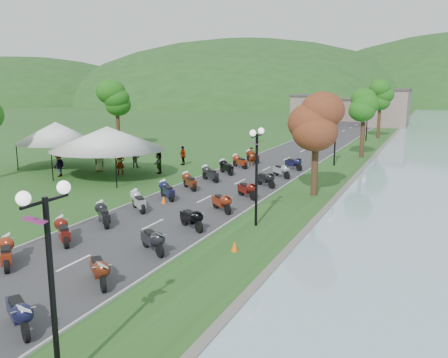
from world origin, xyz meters
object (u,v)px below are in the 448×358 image
at_px(pedestrian_c, 60,177).
at_px(pedestrian_b, 136,167).
at_px(streetlamp_near, 52,293).
at_px(pedestrian_a, 121,175).
at_px(vendor_tent_main, 108,152).

bearing_deg(pedestrian_c, pedestrian_b, 143.85).
relative_size(streetlamp_near, pedestrian_c, 2.56).
xyz_separation_m(streetlamp_near, pedestrian_b, (-16.15, 26.56, -2.50)).
distance_m(pedestrian_a, pedestrian_c, 4.77).
bearing_deg(pedestrian_b, pedestrian_c, 64.40).
relative_size(vendor_tent_main, pedestrian_c, 3.02).
relative_size(streetlamp_near, pedestrian_a, 2.57).
height_order(vendor_tent_main, pedestrian_a, vendor_tent_main).
distance_m(vendor_tent_main, pedestrian_b, 5.04).
height_order(streetlamp_near, pedestrian_a, streetlamp_near).
distance_m(pedestrian_a, pedestrian_b, 3.64).
distance_m(vendor_tent_main, pedestrian_c, 4.47).
height_order(streetlamp_near, pedestrian_c, streetlamp_near).
relative_size(streetlamp_near, pedestrian_b, 2.80).
bearing_deg(streetlamp_near, vendor_tent_main, 125.16).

